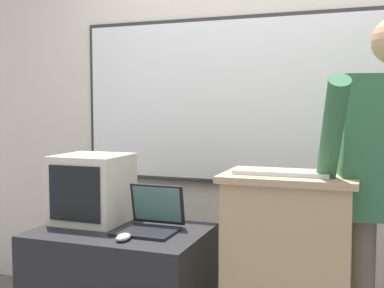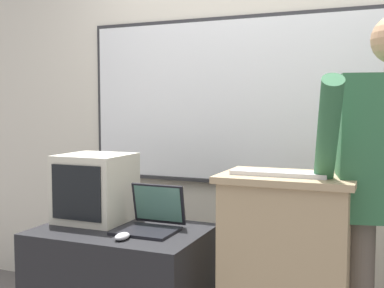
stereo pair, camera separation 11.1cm
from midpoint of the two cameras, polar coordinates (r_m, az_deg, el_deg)
back_wall at (r=3.09m, az=10.41°, el=5.01°), size 6.40×0.17×2.72m
lectern_podium at (r=2.34m, az=12.52°, el=-15.93°), size 0.60×0.42×1.02m
laptop at (r=2.52m, az=-3.54°, el=-8.80°), size 0.30×0.29×0.23m
wireless_keyboard at (r=2.17m, az=11.74°, el=-3.42°), size 0.42×0.13×0.02m
computer_mouse_by_laptop at (r=2.36m, az=-6.91°, el=-10.82°), size 0.06×0.10×0.03m
crt_monitor at (r=2.73m, az=-10.23°, el=-5.11°), size 0.37×0.36×0.37m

